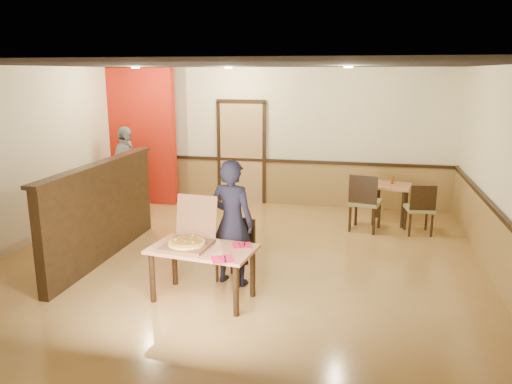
{
  "coord_description": "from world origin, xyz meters",
  "views": [
    {
      "loc": [
        1.69,
        -6.57,
        2.71
      ],
      "look_at": [
        0.26,
        0.0,
        1.08
      ],
      "focal_mm": 35.0,
      "sensor_mm": 36.0,
      "label": 1
    }
  ],
  "objects_px": {
    "side_table": "(391,194)",
    "diner": "(232,223)",
    "side_chair_left": "(365,200)",
    "diner_chair": "(237,247)",
    "main_table": "(203,256)",
    "passerby": "(126,169)",
    "side_chair_right": "(420,207)",
    "pizza_box": "(189,240)",
    "condiment": "(392,180)"
  },
  "relations": [
    {
      "from": "side_chair_left",
      "to": "side_chair_right",
      "type": "distance_m",
      "value": 0.93
    },
    {
      "from": "passerby",
      "to": "side_chair_left",
      "type": "bearing_deg",
      "value": -95.62
    },
    {
      "from": "side_chair_left",
      "to": "diner_chair",
      "type": "bearing_deg",
      "value": 69.48
    },
    {
      "from": "side_chair_right",
      "to": "diner",
      "type": "height_order",
      "value": "diner"
    },
    {
      "from": "main_table",
      "to": "passerby",
      "type": "distance_m",
      "value": 4.5
    },
    {
      "from": "passerby",
      "to": "side_table",
      "type": "bearing_deg",
      "value": -88.19
    },
    {
      "from": "side_chair_right",
      "to": "diner",
      "type": "distance_m",
      "value": 3.69
    },
    {
      "from": "side_chair_left",
      "to": "side_chair_right",
      "type": "bearing_deg",
      "value": -166.46
    },
    {
      "from": "main_table",
      "to": "side_chair_right",
      "type": "xyz_separation_m",
      "value": [
        2.81,
        3.16,
        -0.07
      ]
    },
    {
      "from": "side_table",
      "to": "side_chair_left",
      "type": "bearing_deg",
      "value": -126.83
    },
    {
      "from": "side_chair_left",
      "to": "passerby",
      "type": "xyz_separation_m",
      "value": [
        -4.64,
        0.4,
        0.28
      ]
    },
    {
      "from": "pizza_box",
      "to": "diner",
      "type": "bearing_deg",
      "value": 56.39
    },
    {
      "from": "passerby",
      "to": "diner_chair",
      "type": "bearing_deg",
      "value": -134.29
    },
    {
      "from": "diner_chair",
      "to": "diner",
      "type": "xyz_separation_m",
      "value": [
        -0.03,
        -0.14,
        0.37
      ]
    },
    {
      "from": "diner",
      "to": "pizza_box",
      "type": "xyz_separation_m",
      "value": [
        -0.4,
        -0.52,
        -0.09
      ]
    },
    {
      "from": "side_table",
      "to": "pizza_box",
      "type": "bearing_deg",
      "value": -124.11
    },
    {
      "from": "side_chair_right",
      "to": "diner_chair",
      "type": "bearing_deg",
      "value": 35.99
    },
    {
      "from": "main_table",
      "to": "side_chair_left",
      "type": "xyz_separation_m",
      "value": [
        1.89,
        3.15,
        -0.0
      ]
    },
    {
      "from": "diner_chair",
      "to": "side_chair_left",
      "type": "xyz_separation_m",
      "value": [
        1.63,
        2.46,
        0.1
      ]
    },
    {
      "from": "condiment",
      "to": "main_table",
      "type": "bearing_deg",
      "value": -121.35
    },
    {
      "from": "main_table",
      "to": "pizza_box",
      "type": "height_order",
      "value": "pizza_box"
    },
    {
      "from": "diner_chair",
      "to": "diner",
      "type": "bearing_deg",
      "value": -82.89
    },
    {
      "from": "condiment",
      "to": "diner",
      "type": "bearing_deg",
      "value": -122.73
    },
    {
      "from": "side_table",
      "to": "diner",
      "type": "xyz_separation_m",
      "value": [
        -2.13,
        -3.22,
        0.28
      ]
    },
    {
      "from": "diner_chair",
      "to": "pizza_box",
      "type": "xyz_separation_m",
      "value": [
        -0.43,
        -0.65,
        0.28
      ]
    },
    {
      "from": "main_table",
      "to": "side_table",
      "type": "relative_size",
      "value": 1.72
    },
    {
      "from": "main_table",
      "to": "condiment",
      "type": "relative_size",
      "value": 9.47
    },
    {
      "from": "main_table",
      "to": "condiment",
      "type": "bearing_deg",
      "value": 65.99
    },
    {
      "from": "diner",
      "to": "passerby",
      "type": "height_order",
      "value": "passerby"
    },
    {
      "from": "passerby",
      "to": "condiment",
      "type": "relative_size",
      "value": 12.07
    },
    {
      "from": "diner",
      "to": "condiment",
      "type": "height_order",
      "value": "diner"
    },
    {
      "from": "condiment",
      "to": "diner_chair",
      "type": "bearing_deg",
      "value": -123.45
    },
    {
      "from": "diner",
      "to": "condiment",
      "type": "xyz_separation_m",
      "value": [
        2.14,
        3.34,
        -0.04
      ]
    },
    {
      "from": "diner_chair",
      "to": "side_table",
      "type": "relative_size",
      "value": 1.08
    },
    {
      "from": "side_chair_right",
      "to": "passerby",
      "type": "xyz_separation_m",
      "value": [
        -5.57,
        0.39,
        0.35
      ]
    },
    {
      "from": "side_chair_left",
      "to": "side_chair_right",
      "type": "relative_size",
      "value": 1.14
    },
    {
      "from": "side_chair_left",
      "to": "passerby",
      "type": "bearing_deg",
      "value": 8.09
    },
    {
      "from": "pizza_box",
      "to": "side_table",
      "type": "bearing_deg",
      "value": 60.16
    },
    {
      "from": "side_table",
      "to": "condiment",
      "type": "height_order",
      "value": "condiment"
    },
    {
      "from": "side_table",
      "to": "diner",
      "type": "distance_m",
      "value": 3.88
    },
    {
      "from": "side_table",
      "to": "diner",
      "type": "height_order",
      "value": "diner"
    },
    {
      "from": "side_chair_right",
      "to": "condiment",
      "type": "height_order",
      "value": "side_chair_right"
    },
    {
      "from": "main_table",
      "to": "side_table",
      "type": "height_order",
      "value": "side_table"
    },
    {
      "from": "side_table",
      "to": "diner_chair",
      "type": "bearing_deg",
      "value": -124.24
    },
    {
      "from": "side_table",
      "to": "condiment",
      "type": "distance_m",
      "value": 0.27
    },
    {
      "from": "main_table",
      "to": "side_chair_right",
      "type": "height_order",
      "value": "side_chair_right"
    },
    {
      "from": "diner_chair",
      "to": "pizza_box",
      "type": "relative_size",
      "value": 1.25
    },
    {
      "from": "pizza_box",
      "to": "main_table",
      "type": "bearing_deg",
      "value": -5.48
    },
    {
      "from": "side_chair_left",
      "to": "diner",
      "type": "distance_m",
      "value": 3.1
    },
    {
      "from": "diner_chair",
      "to": "passerby",
      "type": "bearing_deg",
      "value": 156.29
    }
  ]
}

